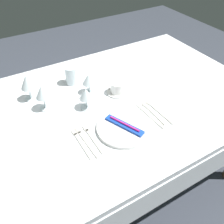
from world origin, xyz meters
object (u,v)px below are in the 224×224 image
Objects in this scene: coffee_cup_left at (118,87)px; wine_glass_left at (86,95)px; fork_salad at (81,142)px; fork_outer at (92,138)px; fork_inner at (85,141)px; wine_glass_far at (42,93)px; wine_glass_right at (27,83)px; drink_tumbler at (71,75)px; spoon_soup at (151,111)px; dinner_knife at (150,116)px; spoon_dessert at (156,109)px; toothbrush_package at (124,125)px; wine_glass_centre at (89,80)px; dinner_plate at (124,128)px.

coffee_cup_left is 0.84× the size of wine_glass_left.
fork_outer is at bearing -1.34° from fork_salad.
fork_inner is 0.35m from wine_glass_far.
wine_glass_right reaches higher than wine_glass_left.
drink_tumbler is at bearing 71.40° from fork_salad.
spoon_soup is at bearing -60.38° from drink_tumbler.
fork_outer is 0.36m from wine_glass_far.
wine_glass_left reaches higher than fork_inner.
fork_salad is at bearing -108.60° from drink_tumbler.
dinner_knife is 1.53× the size of wine_glass_far.
drink_tumbler is (-0.19, 0.23, 0.01)m from coffee_cup_left.
spoon_dessert is at bearing 1.92° from fork_inner.
toothbrush_package is 0.23m from fork_salad.
wine_glass_left is (0.11, 0.22, 0.08)m from fork_inner.
toothbrush_package is 0.36m from wine_glass_centre.
fork_outer is 0.06m from fork_salad.
wine_glass_far is 1.33× the size of drink_tumbler.
coffee_cup_left is at bearing 34.90° from fork_salad.
fork_outer is 1.33× the size of wine_glass_right.
wine_glass_far is at bearing 129.30° from toothbrush_package.
spoon_dessert reaches higher than fork_inner.
coffee_cup_left is at bearing -31.29° from wine_glass_centre.
wine_glass_left reaches higher than dinner_knife.
fork_inner is 1.06× the size of spoon_soup.
dinner_knife is 0.35m from wine_glass_left.
spoon_soup is (0.42, 0.02, -0.00)m from fork_salad.
spoon_soup is 0.36m from wine_glass_left.
coffee_cup_left is (0.33, 0.25, 0.04)m from fork_inner.
wine_glass_right is at bearing 137.07° from dinner_knife.
fork_salad and dinner_knife have the same top height.
dinner_plate is 2.47× the size of drink_tumbler.
toothbrush_package is 0.51m from drink_tumbler.
coffee_cup_left reaches higher than fork_outer.
spoon_soup is (0.03, 0.03, -0.00)m from dinner_knife.
wine_glass_right reaches higher than wine_glass_far.
dinner_plate is 0.17m from fork_outer.
dinner_plate is 0.23m from spoon_dessert.
wine_glass_left is at bearing 57.60° from fork_salad.
spoon_dessert is (0.39, 0.01, 0.00)m from fork_outer.
fork_salad is at bearing 173.32° from toothbrush_package.
fork_outer is at bearing -114.32° from wine_glass_centre.
fork_inner is at bearing -178.08° from spoon_dessert.
toothbrush_package is 0.92× the size of dinner_knife.
fork_salad is 1.03× the size of spoon_soup.
dinner_knife is 0.99× the size of spoon_dessert.
fork_outer is 0.39m from coffee_cup_left.
spoon_soup is at bearing -73.52° from coffee_cup_left.
fork_outer is at bearing -177.11° from spoon_soup.
wine_glass_left is at bearing 147.32° from spoon_dessert.
drink_tumbler is at bearing 115.32° from dinner_knife.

